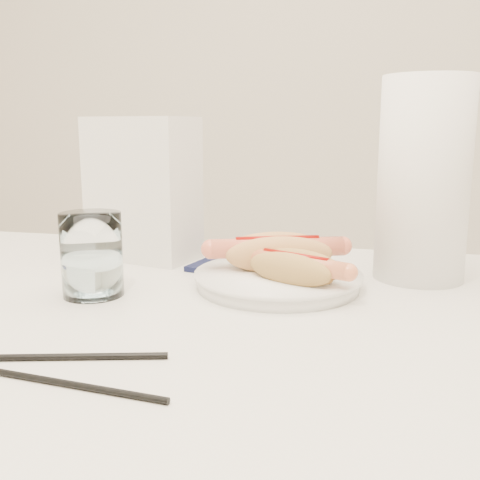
% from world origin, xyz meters
% --- Properties ---
extents(table, '(1.20, 0.80, 0.75)m').
position_xyz_m(table, '(0.00, 0.00, 0.69)').
color(table, white).
rests_on(table, ground).
extents(plate, '(0.28, 0.28, 0.02)m').
position_xyz_m(plate, '(0.13, 0.12, 0.76)').
color(plate, white).
rests_on(plate, table).
extents(hotdog_left, '(0.19, 0.12, 0.05)m').
position_xyz_m(hotdog_left, '(0.12, 0.14, 0.79)').
color(hotdog_left, '#DE9D58').
rests_on(hotdog_left, plate).
extents(hotdog_right, '(0.15, 0.11, 0.04)m').
position_xyz_m(hotdog_right, '(0.16, 0.08, 0.79)').
color(hotdog_right, tan).
rests_on(hotdog_right, plate).
extents(water_glass, '(0.08, 0.08, 0.11)m').
position_xyz_m(water_glass, '(-0.11, 0.02, 0.81)').
color(water_glass, white).
rests_on(water_glass, table).
extents(chopstick_near, '(0.21, 0.06, 0.01)m').
position_xyz_m(chopstick_near, '(-0.04, -0.18, 0.75)').
color(chopstick_near, black).
rests_on(chopstick_near, table).
extents(chopstick_far, '(0.20, 0.03, 0.01)m').
position_xyz_m(chopstick_far, '(0.00, -0.23, 0.75)').
color(chopstick_far, black).
rests_on(chopstick_far, table).
extents(napkin_box, '(0.20, 0.14, 0.24)m').
position_xyz_m(napkin_box, '(-0.12, 0.24, 0.87)').
color(napkin_box, white).
rests_on(napkin_box, table).
extents(navy_napkin, '(0.19, 0.19, 0.01)m').
position_xyz_m(navy_napkin, '(0.07, 0.23, 0.75)').
color(navy_napkin, '#101535').
rests_on(navy_napkin, table).
extents(paper_towel_roll, '(0.17, 0.17, 0.29)m').
position_xyz_m(paper_towel_roll, '(0.32, 0.22, 0.90)').
color(paper_towel_roll, white).
rests_on(paper_towel_roll, table).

